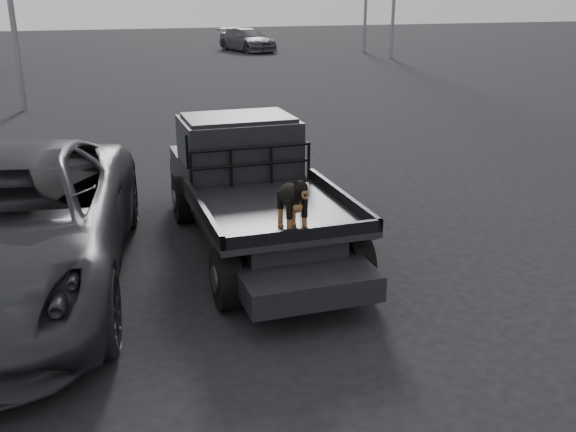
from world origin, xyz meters
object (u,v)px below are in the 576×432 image
object	(u,v)px
dog	(292,201)
parked_suv	(6,226)
distant_car_b	(247,40)
flatbed_ute	(256,219)

from	to	relation	value
dog	parked_suv	world-z (taller)	parked_suv
dog	parked_suv	bearing A→B (deg)	156.81
dog	distant_car_b	bearing A→B (deg)	76.41
flatbed_ute	dog	xyz separation A→B (m)	(-0.04, -1.80, 0.83)
flatbed_ute	dog	world-z (taller)	dog
parked_suv	distant_car_b	world-z (taller)	parked_suv
parked_suv	distant_car_b	size ratio (longest dim) A/B	1.31
dog	distant_car_b	distance (m)	33.96
parked_suv	distant_car_b	xyz separation A→B (m)	(11.23, 31.62, -0.18)
flatbed_ute	parked_suv	xyz separation A→B (m)	(-3.29, -0.41, 0.40)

